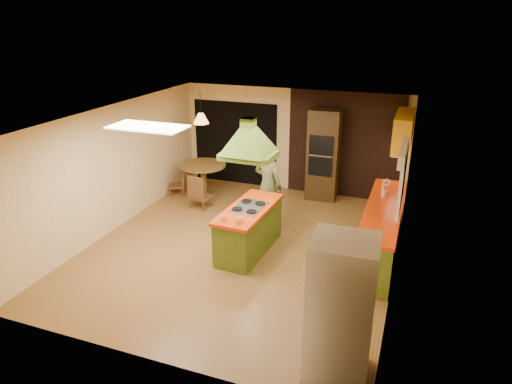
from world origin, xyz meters
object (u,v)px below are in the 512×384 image
at_px(wall_oven, 323,155).
at_px(canister_large, 385,189).
at_px(kitchen_island, 249,229).
at_px(refrigerator, 341,310).
at_px(dining_table, 203,174).
at_px(man, 268,185).

relative_size(wall_oven, canister_large, 10.29).
xyz_separation_m(kitchen_island, refrigerator, (2.11, -2.52, 0.47)).
relative_size(kitchen_island, canister_large, 8.57).
distance_m(dining_table, canister_large, 4.33).
height_order(kitchen_island, canister_large, canister_large).
height_order(refrigerator, wall_oven, wall_oven).
bearing_deg(refrigerator, man, 116.87).
bearing_deg(man, dining_table, -8.91).
xyz_separation_m(kitchen_island, wall_oven, (0.68, 3.07, 0.62)).
height_order(wall_oven, dining_table, wall_oven).
distance_m(kitchen_island, refrigerator, 3.32).
relative_size(man, refrigerator, 0.96).
height_order(refrigerator, dining_table, refrigerator).
xyz_separation_m(man, wall_oven, (0.73, 1.85, 0.19)).
bearing_deg(wall_oven, refrigerator, -78.06).
height_order(kitchen_island, dining_table, kitchen_island).
relative_size(man, canister_large, 8.44).
relative_size(refrigerator, dining_table, 1.69).
height_order(man, dining_table, man).
bearing_deg(dining_table, canister_large, -10.36).
xyz_separation_m(refrigerator, canister_large, (0.13, 3.93, 0.11)).
bearing_deg(kitchen_island, dining_table, 135.73).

